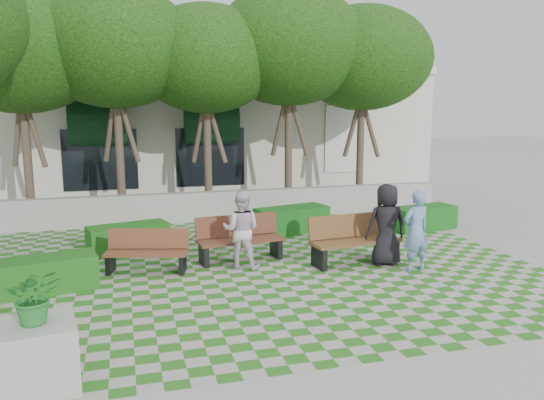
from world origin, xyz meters
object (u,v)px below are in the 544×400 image
object	(u,v)px
hedge_west	(44,275)
person_blue	(416,231)
planter_front	(38,342)
bench_mid	(240,239)
hedge_midleft	(128,238)
person_white	(241,230)
bench_west	(147,252)
hedge_east	(423,218)
hedge_midright	(292,220)
bench_east	(354,240)
person_dark	(386,225)

from	to	relation	value
hedge_west	person_blue	world-z (taller)	person_blue
hedge_west	planter_front	distance (m)	3.88
bench_mid	hedge_midleft	distance (m)	2.85
hedge_midleft	bench_mid	bearing A→B (deg)	-30.85
bench_mid	hedge_west	bearing A→B (deg)	-171.66
bench_mid	person_white	world-z (taller)	person_white
bench_mid	planter_front	world-z (taller)	planter_front
hedge_west	bench_mid	bearing A→B (deg)	14.71
planter_front	bench_mid	bearing A→B (deg)	53.82
bench_west	planter_front	distance (m)	4.81
hedge_east	hedge_midright	distance (m)	3.80
bench_east	bench_mid	distance (m)	2.59
hedge_midleft	person_blue	xyz separation A→B (m)	(5.90, -3.24, 0.55)
bench_mid	hedge_east	world-z (taller)	bench_mid
bench_east	person_white	distance (m)	2.56
bench_west	person_white	distance (m)	2.05
hedge_east	person_white	world-z (taller)	person_white
person_white	person_dark	bearing A→B (deg)	-168.47
hedge_east	person_blue	distance (m)	4.14
hedge_midleft	hedge_west	distance (m)	2.97
hedge_midright	hedge_midleft	xyz separation A→B (m)	(-4.43, -0.82, -0.03)
bench_mid	hedge_east	xyz separation A→B (m)	(5.73, 1.63, -0.16)
person_blue	bench_west	bearing A→B (deg)	-24.44
bench_mid	hedge_midright	world-z (taller)	bench_mid
hedge_midright	bench_east	bearing A→B (deg)	-82.03
person_dark	person_white	size ratio (longest dim) A/B	1.07
planter_front	person_dark	xyz separation A→B (m)	(6.63, 3.68, 0.28)
bench_east	hedge_midright	world-z (taller)	bench_east
person_dark	bench_west	bearing A→B (deg)	-3.92
hedge_east	hedge_midleft	size ratio (longest dim) A/B	1.01
planter_front	person_blue	world-z (taller)	person_blue
person_blue	hedge_east	bearing A→B (deg)	-133.46
hedge_midright	person_white	distance (m)	3.57
hedge_east	person_dark	world-z (taller)	person_dark
bench_east	bench_west	bearing A→B (deg)	166.42
planter_front	person_blue	xyz separation A→B (m)	(7.03, 3.11, 0.24)
hedge_west	bench_west	bearing A→B (deg)	20.62
bench_west	person_blue	distance (m)	5.74
hedge_east	hedge_midleft	bearing A→B (deg)	-178.84
bench_east	hedge_midright	size ratio (longest dim) A/B	1.03
person_dark	bench_east	bearing A→B (deg)	-21.04
planter_front	person_white	distance (m)	5.55
planter_front	person_blue	bearing A→B (deg)	23.89
hedge_midright	planter_front	distance (m)	9.08
person_white	person_blue	bearing A→B (deg)	-175.79
person_white	hedge_midright	bearing A→B (deg)	-103.00
person_dark	person_white	world-z (taller)	person_dark
person_blue	person_dark	size ratio (longest dim) A/B	0.96
bench_mid	person_white	xyz separation A→B (m)	(-0.09, -0.59, 0.36)
person_blue	bench_east	bearing A→B (deg)	-50.51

